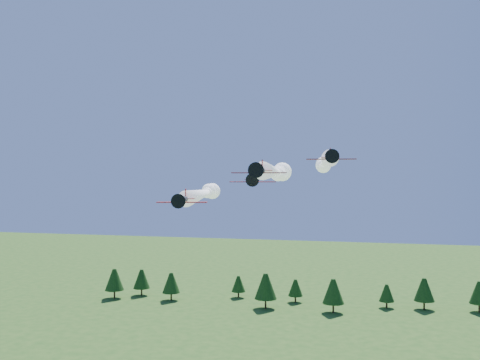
% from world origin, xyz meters
% --- Properties ---
extents(plane_lead, '(8.65, 42.25, 3.70)m').
position_xyz_m(plane_lead, '(0.46, 15.31, 46.27)').
color(plane_lead, black).
rests_on(plane_lead, ground).
extents(plane_left, '(15.16, 52.43, 3.70)m').
position_xyz_m(plane_left, '(-15.96, 25.82, 42.06)').
color(plane_left, black).
rests_on(plane_left, ground).
extents(plane_right, '(11.09, 57.31, 3.70)m').
position_xyz_m(plane_right, '(7.67, 32.14, 48.26)').
color(plane_right, black).
rests_on(plane_right, ground).
extents(plane_slot, '(7.58, 8.32, 2.65)m').
position_xyz_m(plane_slot, '(-1.88, 7.63, 44.94)').
color(plane_slot, black).
rests_on(plane_slot, ground).
extents(treeline, '(171.21, 20.20, 11.98)m').
position_xyz_m(treeline, '(0.12, 109.87, 6.61)').
color(treeline, '#382314').
rests_on(treeline, ground).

